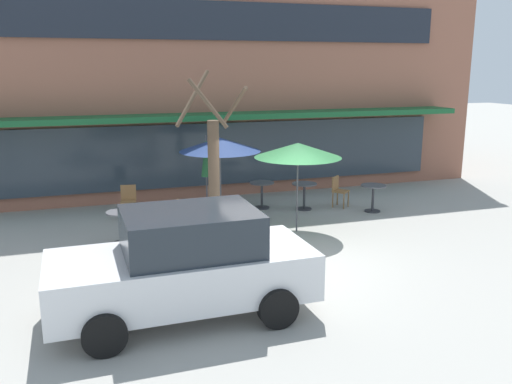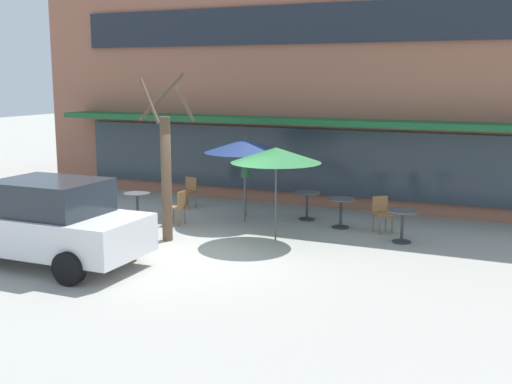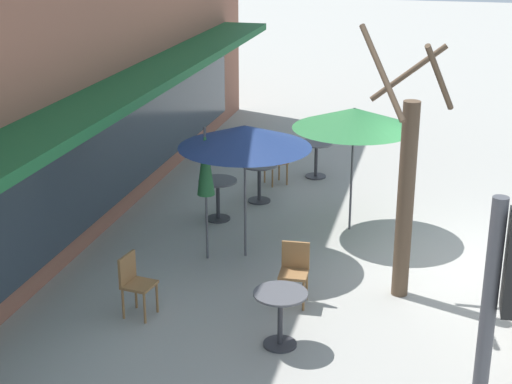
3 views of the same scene
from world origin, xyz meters
name	(u,v)px [view 1 (image 1 of 3)]	position (x,y,z in m)	size (l,w,h in m)	color
ground_plane	(284,260)	(0.00, 0.00, 0.00)	(80.00, 80.00, 0.00)	#9E9B93
building_facade	(188,75)	(0.00, 9.96, 3.66)	(18.44, 9.10, 7.32)	#935B47
cafe_table_near_wall	(373,194)	(3.75, 2.88, 0.52)	(0.70, 0.70, 0.76)	#333338
cafe_table_streetside	(122,222)	(-3.13, 2.19, 0.52)	(0.70, 0.70, 0.76)	#333338
cafe_table_by_tree	(304,192)	(2.02, 3.70, 0.52)	(0.70, 0.70, 0.76)	#333338
cafe_table_mid_patio	(262,191)	(0.92, 4.21, 0.52)	(0.70, 0.70, 0.76)	#333338
patio_umbrella_green_folded	(220,145)	(-0.51, 3.33, 2.02)	(2.10, 2.10, 2.20)	#4C4C51
patio_umbrella_cream_folded	(298,150)	(1.02, 1.82, 2.02)	(2.10, 2.10, 2.20)	#4C4C51
patio_umbrella_corner_open	(206,157)	(-0.75, 3.90, 1.63)	(0.28, 0.28, 2.20)	#4C4C51
cafe_chair_0	(128,199)	(-2.80, 4.32, 0.53)	(0.46, 0.46, 0.89)	olive
cafe_chair_1	(338,189)	(3.08, 3.67, 0.53)	(0.56, 0.56, 0.89)	olive
cafe_chair_2	(176,216)	(-1.90, 2.25, 0.53)	(0.42, 0.42, 0.89)	olive
parked_sedan	(185,264)	(-2.46, -1.89, 0.88)	(4.23, 2.07, 1.76)	silver
street_tree	(214,178)	(-1.30, 0.80, 1.69)	(1.41, 1.34, 3.90)	brown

